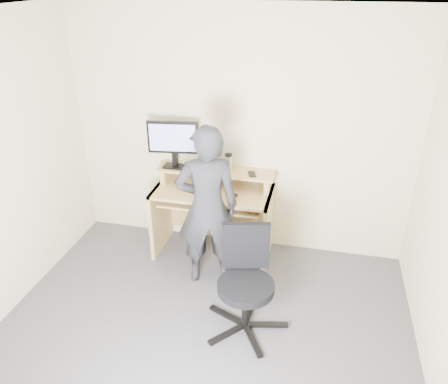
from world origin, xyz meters
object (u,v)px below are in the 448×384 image
at_px(monitor, 173,140).
at_px(desk, 215,204).
at_px(person, 207,207).
at_px(office_chair, 246,277).

bearing_deg(monitor, desk, -12.62).
distance_m(desk, person, 0.57).
height_order(office_chair, person, person).
xyz_separation_m(monitor, office_chair, (0.96, -1.09, -0.72)).
relative_size(desk, person, 0.76).
distance_m(monitor, person, 0.85).
bearing_deg(office_chair, person, 118.57).
xyz_separation_m(office_chair, person, (-0.46, 0.54, 0.31)).
xyz_separation_m(desk, monitor, (-0.43, 0.04, 0.66)).
height_order(monitor, person, person).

